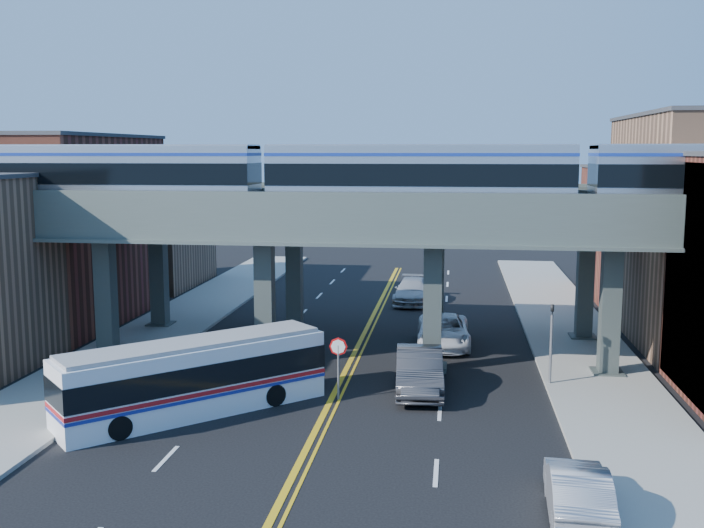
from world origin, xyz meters
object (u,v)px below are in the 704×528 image
Objects in this scene: transit_train at (419,176)px; traffic_signal at (551,335)px; car_lane_d at (412,291)px; car_lane_a at (422,369)px; transit_bus at (194,378)px; stop_sign at (338,358)px; car_lane_c at (443,331)px; car_lane_b at (419,371)px; car_parked_curb at (578,492)px.

transit_train is 9.22m from traffic_signal.
car_lane_d is (-1.11, 16.32, -8.29)m from transit_train.
transit_bus is at bearing -150.39° from car_lane_a.
stop_sign is at bearing -161.37° from traffic_signal.
stop_sign is at bearing -93.09° from car_lane_d.
car_lane_c is at bearing 66.58° from stop_sign.
car_lane_b is 12.20m from car_parked_curb.
car_lane_b is at bearing -84.04° from car_lane_d.
car_lane_a is 0.78× the size of car_lane_b.
transit_bus is (-8.33, -7.41, -7.68)m from transit_train.
car_parked_curb is (4.03, -19.25, -0.04)m from car_lane_c.
stop_sign reaches higher than car_lane_c.
car_lane_b reaches higher than car_lane_d.
car_lane_c is (4.17, 9.63, -0.96)m from stop_sign.
transit_train is at bearing -106.20° from car_lane_c.
transit_train reaches higher than car_lane_a.
transit_bus is at bearing -159.19° from traffic_signal.
car_lane_a is 0.93× the size of car_parked_curb.
car_lane_d reaches higher than car_lane_c.
stop_sign is 0.56× the size of car_parked_curb.
transit_train is 10.47× the size of traffic_signal.
car_parked_curb is (13.54, -7.21, -0.65)m from transit_bus.
transit_train is 4.57× the size of transit_bus.
traffic_signal reaches higher than car_parked_curb.
car_lane_a is at bearing -98.47° from car_lane_c.
transit_bus is at bearing -130.20° from car_lane_c.
car_lane_c is at bearing 8.26° from transit_bus.
car_lane_b reaches higher than car_lane_a.
transit_train reaches higher than car_lane_c.
transit_bus is (-5.34, -2.41, -0.34)m from stop_sign.
car_parked_curb reaches higher than car_lane_a.
traffic_signal is 15.26m from transit_bus.
transit_bus reaches higher than car_lane_b.
transit_train is 9.57m from car_lane_c.
transit_bus is 9.91m from car_lane_a.
car_lane_b is (-5.63, -1.46, -1.38)m from traffic_signal.
car_lane_b is 1.19× the size of car_parked_curb.
car_parked_curb is (6.32, -30.94, -0.04)m from car_lane_d.
car_lane_d is at bearing 29.63° from transit_bus.
car_parked_curb is at bearing -76.50° from car_lane_d.
car_lane_d is at bearing 95.22° from car_lane_a.
transit_bus is 15.35m from car_lane_c.
traffic_signal is 0.44× the size of transit_bus.
stop_sign is 9.41m from traffic_signal.
car_parked_curb is at bearing -69.67° from car_lane_b.
transit_bus is 2.16× the size of car_lane_a.
car_lane_a is at bearing -14.69° from transit_bus.
car_lane_d is (7.22, 23.73, -0.61)m from transit_bus.
car_lane_d reaches higher than car_parked_curb.
traffic_signal is at bearing -56.39° from car_lane_c.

